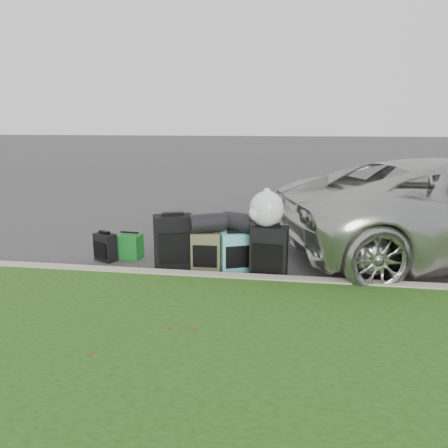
# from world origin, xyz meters

# --- Properties ---
(ground) EXTENTS (120.00, 120.00, 0.00)m
(ground) POSITION_xyz_m (0.00, 0.00, 0.00)
(ground) COLOR #383535
(ground) RESTS_ON ground
(curb) EXTENTS (120.00, 0.18, 0.15)m
(curb) POSITION_xyz_m (0.00, -1.00, 0.07)
(curb) COLOR #9E937F
(curb) RESTS_ON ground
(suitcase_small_black) EXTENTS (0.39, 0.33, 0.43)m
(suitcase_small_black) POSITION_xyz_m (-1.91, -0.24, 0.22)
(suitcase_small_black) COLOR black
(suitcase_small_black) RESTS_ON ground
(suitcase_large_black_left) EXTENTS (0.64, 0.52, 0.81)m
(suitcase_large_black_left) POSITION_xyz_m (-0.75, -0.46, 0.40)
(suitcase_large_black_left) COLOR black
(suitcase_large_black_left) RESTS_ON ground
(suitcase_olive) EXTENTS (0.43, 0.27, 0.58)m
(suitcase_olive) POSITION_xyz_m (-0.25, -0.47, 0.29)
(suitcase_olive) COLOR #44432C
(suitcase_olive) RESTS_ON ground
(suitcase_teal) EXTENTS (0.46, 0.37, 0.58)m
(suitcase_teal) POSITION_xyz_m (0.16, -0.45, 0.29)
(suitcase_teal) COLOR #4DA1A5
(suitcase_teal) RESTS_ON ground
(suitcase_large_black_right) EXTENTS (0.52, 0.34, 0.74)m
(suitcase_large_black_right) POSITION_xyz_m (0.66, -0.66, 0.37)
(suitcase_large_black_right) COLOR black
(suitcase_large_black_right) RESTS_ON ground
(tote_green) EXTENTS (0.37, 0.31, 0.38)m
(tote_green) POSITION_xyz_m (-1.56, -0.07, 0.19)
(tote_green) COLOR #16641F
(tote_green) RESTS_ON ground
(tote_navy) EXTENTS (0.27, 0.23, 0.27)m
(tote_navy) POSITION_xyz_m (-1.15, 0.53, 0.14)
(tote_navy) COLOR navy
(tote_navy) RESTS_ON ground
(duffel_left) EXTENTS (0.58, 0.48, 0.27)m
(duffel_left) POSITION_xyz_m (-0.25, -0.47, 0.72)
(duffel_left) COLOR black
(duffel_left) RESTS_ON suitcase_olive
(duffel_right) EXTENTS (0.57, 0.48, 0.28)m
(duffel_right) POSITION_xyz_m (0.22, -0.36, 0.72)
(duffel_right) COLOR black
(duffel_right) RESTS_ON suitcase_teal
(trash_bag) EXTENTS (0.47, 0.47, 0.47)m
(trash_bag) POSITION_xyz_m (0.61, -0.61, 0.97)
(trash_bag) COLOR silver
(trash_bag) RESTS_ON suitcase_large_black_right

